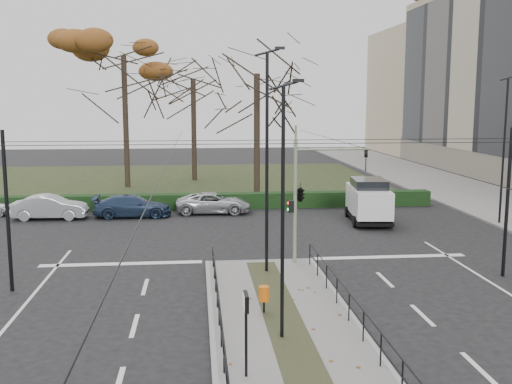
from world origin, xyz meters
TOP-DOWN VIEW (x-y plane):
  - ground at (0.00, 0.00)m, footprint 140.00×140.00m
  - median_island at (0.00, -2.50)m, footprint 4.40×15.00m
  - sidewalk_east at (18.00, 22.00)m, footprint 8.00×90.00m
  - park at (-6.00, 32.00)m, footprint 38.00×26.00m
  - hedge at (-6.00, 18.60)m, footprint 38.00×1.00m
  - median_railing at (0.00, -2.60)m, footprint 4.14×13.24m
  - catenary at (0.00, 1.62)m, footprint 20.00×34.00m
  - traffic_light at (1.79, 4.50)m, footprint 3.58×2.05m
  - litter_bin at (-0.55, -1.64)m, footprint 0.35×0.35m
  - info_panel at (-1.51, -6.13)m, footprint 0.12×0.57m
  - streetlamp_median_near at (-0.23, -3.72)m, footprint 0.63×0.13m
  - streetlamp_median_far at (0.12, 3.15)m, footprint 0.75×0.15m
  - streetlamp_sidewalk at (14.52, 11.66)m, footprint 0.70×0.14m
  - parked_car_second at (-11.46, 15.98)m, footprint 4.44×1.65m
  - parked_car_third at (-6.62, 16.19)m, footprint 4.68×1.94m
  - parked_car_fourth at (-1.65, 16.92)m, footprint 4.82×2.48m
  - white_van at (7.27, 13.26)m, footprint 2.60×5.02m
  - rust_tree at (-8.29, 28.68)m, footprint 10.01×10.01m
  - bare_tree_center at (-2.88, 32.44)m, footprint 7.96×7.96m
  - bare_tree_near at (1.61, 22.09)m, footprint 7.37×7.37m

SIDE VIEW (x-z plane):
  - ground at x=0.00m, z-range 0.00..0.00m
  - park at x=-6.00m, z-range 0.00..0.10m
  - median_island at x=0.00m, z-range 0.00..0.14m
  - sidewalk_east at x=18.00m, z-range 0.00..0.14m
  - hedge at x=-6.00m, z-range 0.00..1.00m
  - parked_car_fourth at x=-1.65m, z-range 0.00..1.30m
  - parked_car_third at x=-6.62m, z-range 0.00..1.35m
  - parked_car_second at x=-11.46m, z-range 0.00..1.45m
  - litter_bin at x=-0.55m, z-range 0.33..1.24m
  - median_railing at x=0.00m, z-range 0.52..1.44m
  - white_van at x=7.27m, z-range 0.05..2.59m
  - info_panel at x=-1.51m, z-range 0.76..2.93m
  - traffic_light at x=1.79m, z-range 0.57..5.84m
  - catenary at x=0.00m, z-range 0.42..6.42m
  - streetlamp_median_near at x=-0.23m, z-range 0.20..7.69m
  - streetlamp_sidewalk at x=14.52m, z-range 0.21..8.54m
  - streetlamp_median_far at x=0.12m, z-range 0.22..9.17m
  - bare_tree_center at x=-2.88m, z-range 2.40..14.03m
  - bare_tree_near at x=1.61m, z-range 2.41..14.13m
  - rust_tree at x=-8.29m, z-range 3.67..17.44m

